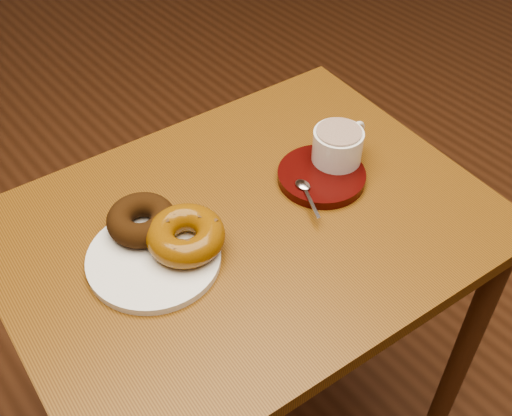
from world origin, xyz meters
TOP-DOWN VIEW (x-y plane):
  - cafe_table at (-0.01, 0.20)m, footprint 0.81×0.64m
  - donut_plate at (-0.17, 0.23)m, footprint 0.26×0.26m
  - donut_cinnamon at (-0.15, 0.28)m, footprint 0.14×0.14m
  - donut_caramel at (-0.12, 0.21)m, footprint 0.16×0.16m
  - saucer at (0.15, 0.20)m, footprint 0.16×0.16m
  - coffee_cup at (0.19, 0.21)m, footprint 0.11×0.09m
  - teaspoon at (0.10, 0.19)m, footprint 0.05×0.09m

SIDE VIEW (x-z plane):
  - cafe_table at x=-0.01m, z-range 0.24..0.96m
  - donut_plate at x=-0.17m, z-range 0.72..0.73m
  - saucer at x=0.15m, z-range 0.72..0.73m
  - teaspoon at x=0.10m, z-range 0.73..0.74m
  - donut_cinnamon at x=-0.15m, z-range 0.73..0.77m
  - donut_caramel at x=-0.12m, z-range 0.73..0.77m
  - coffee_cup at x=0.19m, z-range 0.73..0.79m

